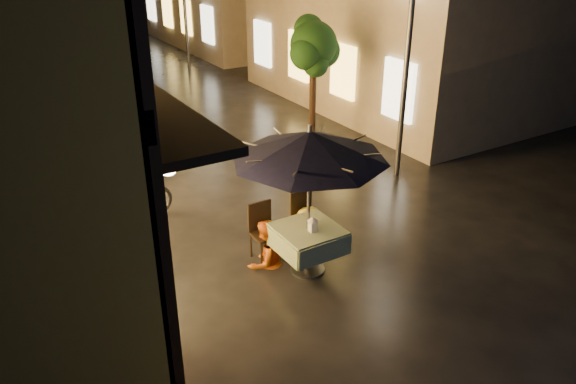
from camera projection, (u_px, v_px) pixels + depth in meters
ground at (340, 253)px, 9.49m from camera, size 90.00×90.00×0.00m
street_tree at (314, 48)px, 13.04m from camera, size 1.43×1.20×3.15m
streetlamp_near at (409, 41)px, 11.17m from camera, size 0.36×0.36×4.23m
cafe_table at (308, 239)px, 8.78m from camera, size 0.99×0.99×0.78m
patio_umbrella at (310, 145)px, 8.10m from camera, size 2.37×2.37×2.46m
cafe_chair_left at (263, 228)px, 9.18m from camera, size 0.42×0.42×0.97m
cafe_chair_right at (304, 216)px, 9.55m from camera, size 0.42×0.42×0.97m
table_lantern at (313, 223)px, 8.54m from camera, size 0.16×0.16×0.25m
person_orange at (265, 223)px, 8.90m from camera, size 0.86×0.75×1.49m
person_yellow at (309, 210)px, 9.35m from camera, size 0.97×0.58×1.46m
bicycle_0 at (120, 199)px, 10.24m from camera, size 1.95×0.77×1.01m
bicycle_1 at (119, 168)px, 11.57m from camera, size 1.64×0.95×0.95m
bicycle_2 at (101, 159)px, 12.24m from camera, size 1.55×0.59×0.80m
bicycle_3 at (103, 143)px, 12.78m from camera, size 1.78×1.02×1.03m
bicycle_4 at (78, 126)px, 14.19m from camera, size 1.65×0.81×0.83m
bicycle_5 at (88, 121)px, 14.30m from camera, size 1.61×0.59×0.95m
bicycle_6 at (66, 104)px, 15.93m from camera, size 1.57×0.71×0.80m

